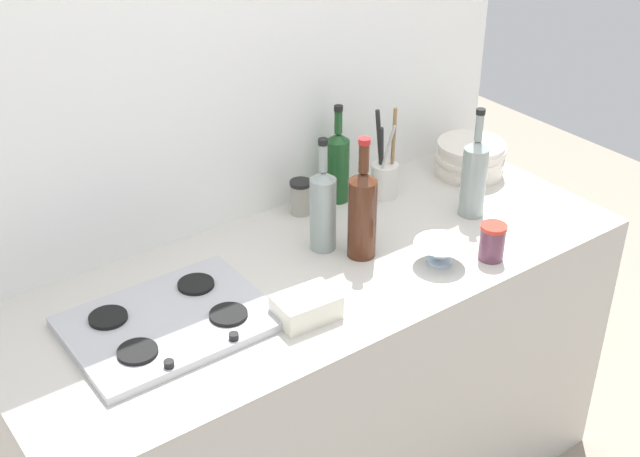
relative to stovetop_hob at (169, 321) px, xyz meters
name	(u,v)px	position (x,y,z in m)	size (l,w,h in m)	color
counter_block	(320,391)	(0.46, 0.00, -0.46)	(1.80, 0.70, 0.90)	beige
backsplash_panel	(244,164)	(0.46, 0.38, 0.15)	(1.90, 0.06, 2.13)	white
stovetop_hob	(169,321)	(0.00, 0.00, 0.00)	(0.49, 0.37, 0.04)	#B2B2B7
plate_stack	(470,158)	(1.20, 0.16, 0.04)	(0.23, 0.23, 0.11)	silver
wine_bottle_leftmost	(362,212)	(0.59, -0.02, 0.13)	(0.08, 0.08, 0.36)	#472314
wine_bottle_mid_left	(338,165)	(0.73, 0.28, 0.11)	(0.07, 0.07, 0.32)	#19471E
wine_bottle_mid_right	(323,208)	(0.53, 0.07, 0.12)	(0.07, 0.07, 0.34)	gray
wine_bottle_rightmost	(474,176)	(1.00, -0.04, 0.12)	(0.08, 0.08, 0.34)	gray
mixing_bowl	(440,252)	(0.73, -0.18, 0.02)	(0.15, 0.15, 0.07)	silver
butter_dish	(306,307)	(0.29, -0.17, 0.02)	(0.16, 0.11, 0.07)	silver
utensil_crock	(384,176)	(0.87, 0.21, 0.06)	(0.08, 0.08, 0.30)	silver
condiment_jar_front	(301,197)	(0.59, 0.27, 0.04)	(0.07, 0.07, 0.11)	#9E998C
condiment_jar_rear	(492,242)	(0.87, -0.25, 0.04)	(0.07, 0.07, 0.11)	#66384C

